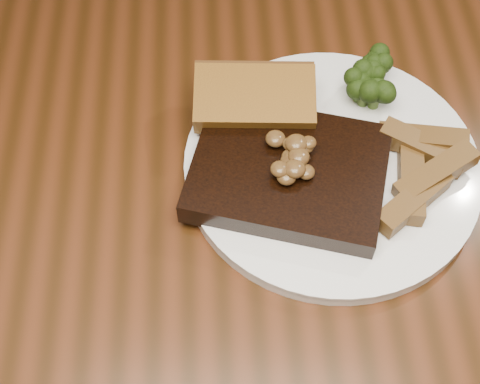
% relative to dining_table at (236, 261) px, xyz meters
% --- Properties ---
extents(dining_table, '(1.60, 0.90, 0.75)m').
position_rel_dining_table_xyz_m(dining_table, '(0.00, 0.00, 0.00)').
color(dining_table, '#451F0D').
rests_on(dining_table, ground).
extents(plate, '(0.34, 0.34, 0.01)m').
position_rel_dining_table_xyz_m(plate, '(0.10, 0.05, 0.10)').
color(plate, white).
rests_on(plate, dining_table).
extents(steak, '(0.22, 0.19, 0.03)m').
position_rel_dining_table_xyz_m(steak, '(0.05, 0.04, 0.12)').
color(steak, black).
rests_on(steak, plate).
extents(steak_bone, '(0.15, 0.06, 0.02)m').
position_rel_dining_table_xyz_m(steak_bone, '(0.05, -0.03, 0.11)').
color(steak_bone, beige).
rests_on(steak_bone, plate).
extents(mushroom_pile, '(0.06, 0.06, 0.03)m').
position_rel_dining_table_xyz_m(mushroom_pile, '(0.06, 0.04, 0.15)').
color(mushroom_pile, brown).
rests_on(mushroom_pile, steak).
extents(garlic_bread, '(0.13, 0.08, 0.03)m').
position_rel_dining_table_xyz_m(garlic_bread, '(0.03, 0.12, 0.12)').
color(garlic_bread, '#8F611A').
rests_on(garlic_bread, plate).
extents(potato_wedges, '(0.12, 0.12, 0.02)m').
position_rel_dining_table_xyz_m(potato_wedges, '(0.18, 0.05, 0.12)').
color(potato_wedges, brown).
rests_on(potato_wedges, plate).
extents(broccoli_cluster, '(0.07, 0.07, 0.04)m').
position_rel_dining_table_xyz_m(broccoli_cluster, '(0.15, 0.15, 0.12)').
color(broccoli_cluster, '#1F320B').
rests_on(broccoli_cluster, plate).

